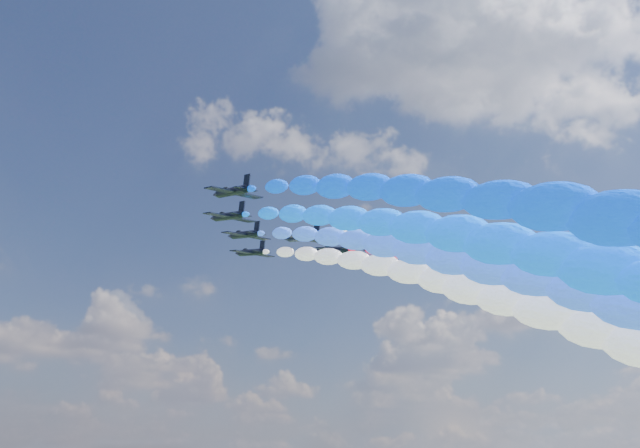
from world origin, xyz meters
TOP-DOWN VIEW (x-y plane):
  - jet_0 at (-28.42, -7.57)m, footprint 10.46×13.89m
  - trail_0 at (-28.42, -58.46)m, footprint 7.36×98.16m
  - jet_1 at (-20.88, 5.13)m, footprint 10.23×13.73m
  - trail_1 at (-20.88, -45.75)m, footprint 7.36×98.16m
  - jet_2 at (-11.19, 14.05)m, footprint 10.45×13.89m
  - trail_2 at (-11.19, -36.83)m, footprint 7.36×98.16m
  - jet_3 at (-0.77, 8.54)m, footprint 10.14×13.66m
  - trail_3 at (-0.77, -42.34)m, footprint 7.36×98.16m
  - jet_4 at (-1.69, 25.60)m, footprint 10.44×13.88m
  - trail_4 at (-1.69, -25.28)m, footprint 7.36×98.16m
  - jet_5 at (11.03, 12.42)m, footprint 10.44×13.87m
  - trail_5 at (11.03, -38.46)m, footprint 7.36×98.16m
  - jet_6 at (18.48, 5.22)m, footprint 10.29×13.77m
  - trail_6 at (18.48, -45.66)m, footprint 7.36×98.16m
  - jet_7 at (31.50, -4.95)m, footprint 10.12×13.65m

SIDE VIEW (x-z plane):
  - trail_0 at x=-28.42m, z-range 53.93..91.99m
  - trail_1 at x=-20.88m, z-range 53.93..91.99m
  - trail_2 at x=-11.19m, z-range 53.93..91.99m
  - trail_3 at x=-0.77m, z-range 53.93..91.99m
  - trail_4 at x=-1.69m, z-range 53.93..91.99m
  - trail_5 at x=11.03m, z-range 53.93..91.99m
  - trail_6 at x=18.48m, z-range 53.93..91.99m
  - jet_0 at x=-28.42m, z-range 86.72..91.68m
  - jet_1 at x=-20.88m, z-range 86.72..91.68m
  - jet_2 at x=-11.19m, z-range 86.72..91.68m
  - jet_3 at x=-0.77m, z-range 86.72..91.68m
  - jet_4 at x=-1.69m, z-range 86.72..91.68m
  - jet_5 at x=11.03m, z-range 86.72..91.68m
  - jet_6 at x=18.48m, z-range 86.72..91.68m
  - jet_7 at x=31.50m, z-range 86.72..91.68m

